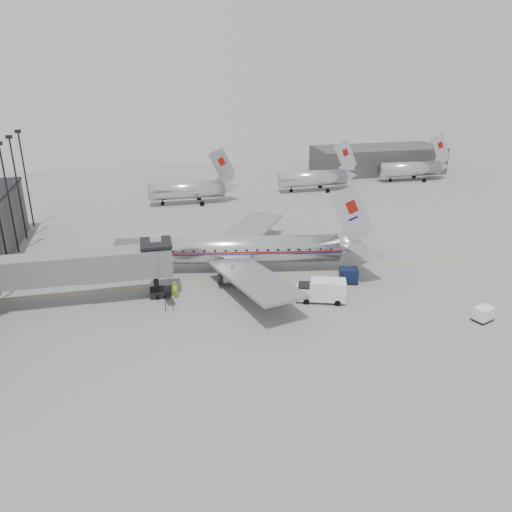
{
  "coord_description": "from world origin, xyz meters",
  "views": [
    {
      "loc": [
        -9.96,
        -48.8,
        24.95
      ],
      "look_at": [
        2.6,
        5.08,
        3.2
      ],
      "focal_mm": 35.0,
      "sensor_mm": 36.0,
      "label": 1
    }
  ],
  "objects_px": {
    "airliner": "(234,250)",
    "ramp_worker": "(175,290)",
    "service_van": "(322,290)",
    "baggage_cart_navy": "(348,275)",
    "baggage_cart_white": "(483,314)"
  },
  "relations": [
    {
      "from": "baggage_cart_navy",
      "to": "ramp_worker",
      "type": "relative_size",
      "value": 1.37
    },
    {
      "from": "service_van",
      "to": "ramp_worker",
      "type": "distance_m",
      "value": 16.33
    },
    {
      "from": "airliner",
      "to": "ramp_worker",
      "type": "xyz_separation_m",
      "value": [
        -8.01,
        -6.42,
        -1.79
      ]
    },
    {
      "from": "baggage_cart_white",
      "to": "service_van",
      "type": "bearing_deg",
      "value": 131.09
    },
    {
      "from": "service_van",
      "to": "baggage_cart_white",
      "type": "bearing_deg",
      "value": -9.49
    },
    {
      "from": "airliner",
      "to": "ramp_worker",
      "type": "bearing_deg",
      "value": -130.91
    },
    {
      "from": "airliner",
      "to": "baggage_cart_navy",
      "type": "xyz_separation_m",
      "value": [
        12.6,
        -6.87,
        -1.81
      ]
    },
    {
      "from": "service_van",
      "to": "airliner",
      "type": "bearing_deg",
      "value": 144.67
    },
    {
      "from": "service_van",
      "to": "baggage_cart_white",
      "type": "xyz_separation_m",
      "value": [
        14.6,
        -8.02,
        -0.53
      ]
    },
    {
      "from": "airliner",
      "to": "service_van",
      "type": "xyz_separation_m",
      "value": [
        7.7,
        -10.85,
        -1.44
      ]
    },
    {
      "from": "airliner",
      "to": "baggage_cart_navy",
      "type": "bearing_deg",
      "value": -18.23
    },
    {
      "from": "service_van",
      "to": "ramp_worker",
      "type": "relative_size",
      "value": 2.93
    },
    {
      "from": "service_van",
      "to": "ramp_worker",
      "type": "xyz_separation_m",
      "value": [
        -15.72,
        4.43,
        -0.35
      ]
    },
    {
      "from": "airliner",
      "to": "baggage_cart_navy",
      "type": "height_order",
      "value": "airliner"
    },
    {
      "from": "service_van",
      "to": "ramp_worker",
      "type": "bearing_deg",
      "value": -176.45
    }
  ]
}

